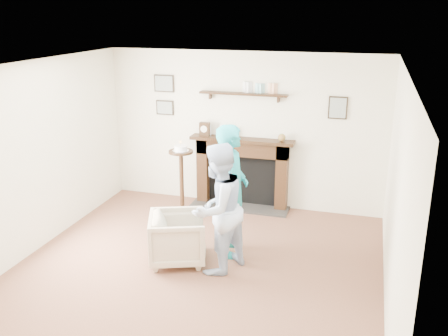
{
  "coord_description": "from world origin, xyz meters",
  "views": [
    {
      "loc": [
        1.91,
        -5.07,
        3.12
      ],
      "look_at": [
        0.14,
        0.9,
        1.12
      ],
      "focal_mm": 40.0,
      "sensor_mm": 36.0,
      "label": 1
    }
  ],
  "objects": [
    {
      "name": "woman",
      "position": [
        0.29,
        0.74,
        0.0
      ],
      "size": [
        0.56,
        0.72,
        1.75
      ],
      "primitive_type": "imported",
      "rotation": [
        0.0,
        0.0,
        1.81
      ],
      "color": "#1FB1A2",
      "rests_on": "ground"
    },
    {
      "name": "armchair",
      "position": [
        -0.3,
        0.31,
        0.0
      ],
      "size": [
        0.91,
        0.89,
        0.64
      ],
      "primitive_type": "imported",
      "rotation": [
        0.0,
        0.0,
        1.94
      ],
      "color": "#C5B892",
      "rests_on": "ground"
    },
    {
      "name": "ground",
      "position": [
        0.0,
        0.0,
        0.0
      ],
      "size": [
        5.0,
        5.0,
        0.0
      ],
      "primitive_type": "plane",
      "color": "brown",
      "rests_on": "ground"
    },
    {
      "name": "man",
      "position": [
        0.25,
        0.25,
        0.0
      ],
      "size": [
        0.88,
        0.97,
        1.63
      ],
      "primitive_type": "imported",
      "rotation": [
        0.0,
        0.0,
        -1.99
      ],
      "color": "#C9E0FB",
      "rests_on": "ground"
    },
    {
      "name": "pedestal_table",
      "position": [
        -0.8,
        1.76,
        0.74
      ],
      "size": [
        0.38,
        0.38,
        1.2
      ],
      "color": "black",
      "rests_on": "ground"
    },
    {
      "name": "room_shell",
      "position": [
        -0.0,
        0.69,
        1.62
      ],
      "size": [
        4.54,
        5.02,
        2.52
      ],
      "color": "beige",
      "rests_on": "ground"
    }
  ]
}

